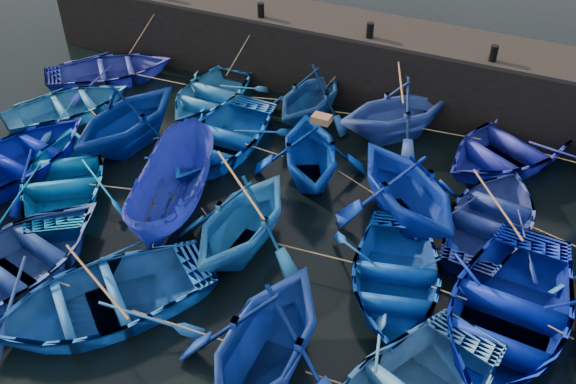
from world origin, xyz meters
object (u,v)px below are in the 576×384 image
at_px(boat_0, 110,70).
at_px(boat_13, 20,158).
at_px(wooden_crate, 322,119).
at_px(boat_8, 220,138).

distance_m(boat_0, boat_13, 5.97).
xyz_separation_m(boat_13, wooden_crate, (8.39, 3.41, 1.65)).
relative_size(boat_0, boat_13, 0.91).
bearing_deg(boat_8, boat_13, -143.44).
distance_m(boat_13, wooden_crate, 9.21).
xyz_separation_m(boat_0, wooden_crate, (9.51, -2.46, 1.70)).
relative_size(boat_13, wooden_crate, 9.78).
bearing_deg(boat_8, wooden_crate, -0.73).
bearing_deg(boat_8, boat_0, 159.86).
xyz_separation_m(boat_0, boat_8, (6.05, -2.35, 0.04)).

